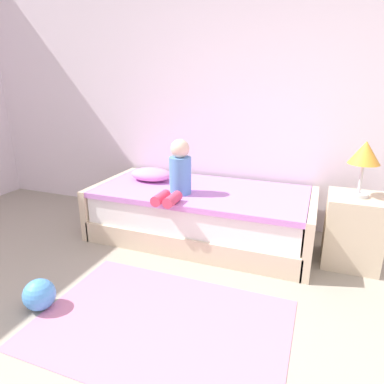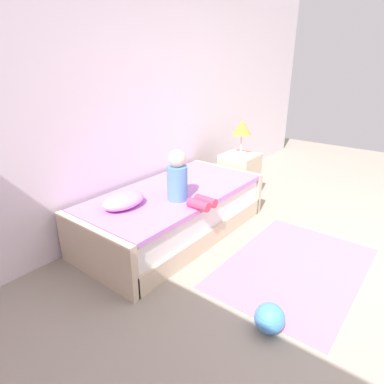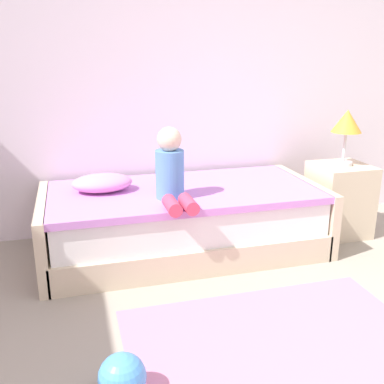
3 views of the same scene
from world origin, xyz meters
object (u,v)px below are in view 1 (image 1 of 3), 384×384
object	(u,v)px
pillow	(151,174)
child_figure	(178,173)
toy_ball	(39,295)
nightstand	(352,230)
table_lamp	(365,155)
bed	(201,214)

from	to	relation	value
pillow	child_figure	bearing A→B (deg)	-36.21
child_figure	toy_ball	distance (m)	1.45
nightstand	pillow	xyz separation A→B (m)	(-1.94, 0.11, 0.26)
nightstand	table_lamp	bearing A→B (deg)	0.00
table_lamp	child_figure	distance (m)	1.52
toy_ball	child_figure	bearing A→B (deg)	67.35
child_figure	toy_ball	xyz separation A→B (m)	(-0.51, -1.22, -0.60)
bed	child_figure	xyz separation A→B (m)	(-0.14, -0.23, 0.46)
table_lamp	pillow	size ratio (longest dim) A/B	1.02
child_figure	bed	bearing A→B (deg)	58.25
nightstand	pillow	world-z (taller)	pillow
bed	child_figure	size ratio (longest dim) A/B	4.14
bed	table_lamp	bearing A→B (deg)	-0.51
toy_ball	table_lamp	bearing A→B (deg)	35.71
bed	toy_ball	bearing A→B (deg)	-114.18
bed	child_figure	distance (m)	0.53
bed	pillow	xyz separation A→B (m)	(-0.59, 0.10, 0.32)
table_lamp	pillow	xyz separation A→B (m)	(-1.94, 0.11, -0.37)
table_lamp	child_figure	world-z (taller)	table_lamp
pillow	toy_ball	distance (m)	1.62
nightstand	pillow	size ratio (longest dim) A/B	1.36
table_lamp	toy_ball	world-z (taller)	table_lamp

